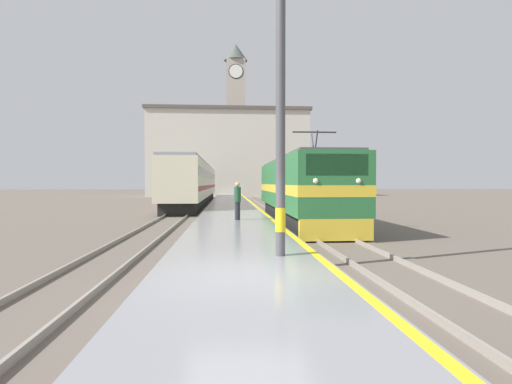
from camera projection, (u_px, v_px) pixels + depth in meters
name	position (u px, v px, depth m)	size (l,w,h in m)	color
ground_plane	(232.00, 206.00, 37.82)	(200.00, 200.00, 0.00)	#60564C
platform	(232.00, 207.00, 32.83)	(3.97, 140.00, 0.40)	gray
rail_track_near	(276.00, 209.00, 33.09)	(2.83, 140.00, 0.16)	#60564C
rail_track_far	(187.00, 210.00, 32.57)	(2.83, 140.00, 0.16)	#60564C
locomotive_train	(299.00, 190.00, 22.16)	(2.92, 15.46, 4.58)	black
passenger_train	(196.00, 183.00, 42.54)	(2.92, 34.56, 4.19)	black
catenary_mast	(286.00, 83.00, 9.89)	(2.98, 0.26, 8.49)	#4C4C51
person_on_platform	(237.00, 200.00, 19.61)	(0.34, 0.34, 1.86)	#23232D
clock_tower	(236.00, 115.00, 78.48)	(4.56, 4.56, 29.49)	#ADA393
station_building	(229.00, 153.00, 67.04)	(26.71, 8.72, 14.43)	beige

